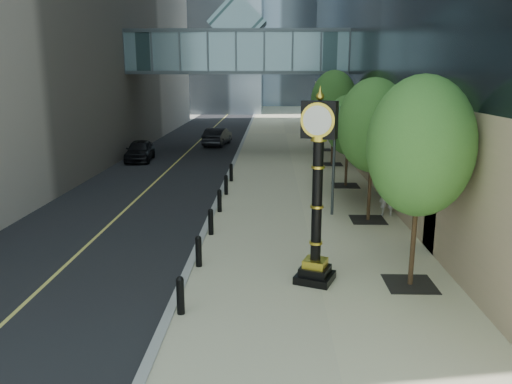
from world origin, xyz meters
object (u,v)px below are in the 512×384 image
pedestrian (387,194)px  car_near (140,150)px  car_far (217,136)px  street_clock (317,203)px

pedestrian → car_near: 19.67m
pedestrian → car_far: bearing=-58.9°
pedestrian → car_near: size_ratio=0.45×
car_far → street_clock: bearing=109.6°
street_clock → car_far: bearing=123.2°
car_near → car_far: size_ratio=0.94×
pedestrian → car_far: size_ratio=0.42×
street_clock → car_far: 29.22m
car_far → pedestrian: bearing=121.8°
pedestrian → car_far: 23.57m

